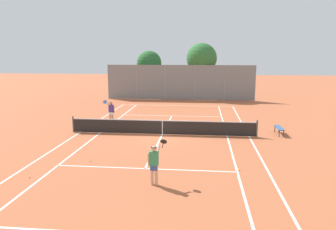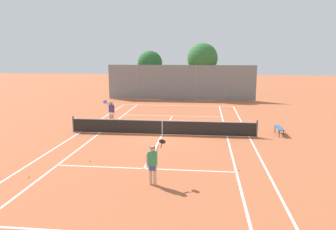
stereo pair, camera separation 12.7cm
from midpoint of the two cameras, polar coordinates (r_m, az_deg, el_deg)
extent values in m
plane|color=#B25B38|center=(21.16, -0.83, -3.40)|extent=(120.00, 120.00, 0.00)
cube|color=silver|center=(32.77, 1.79, 1.66)|extent=(11.00, 0.10, 0.01)
cube|color=silver|center=(22.51, -14.88, -2.90)|extent=(0.10, 23.80, 0.01)
cube|color=silver|center=(21.20, 14.11, -3.70)|extent=(0.10, 23.80, 0.01)
cube|color=silver|center=(22.05, -11.56, -3.03)|extent=(0.10, 23.80, 0.01)
cube|color=silver|center=(21.06, 10.41, -3.65)|extent=(0.10, 23.80, 0.01)
cube|color=silver|center=(15.11, -3.94, -9.29)|extent=(8.26, 0.10, 0.01)
cube|color=silver|center=(27.37, 0.86, -0.14)|extent=(8.26, 0.10, 0.01)
cube|color=silver|center=(21.16, -0.83, -3.39)|extent=(0.10, 12.80, 0.01)
cylinder|color=#474C47|center=(22.56, -16.01, -1.54)|extent=(0.10, 0.10, 1.07)
cylinder|color=#474C47|center=(21.14, 15.39, -2.32)|extent=(0.10, 0.10, 1.07)
cube|color=black|center=(21.05, -0.84, -2.18)|extent=(11.90, 0.02, 0.89)
cube|color=white|center=(20.96, -0.84, -0.96)|extent=(11.90, 0.03, 0.06)
cube|color=white|center=(21.06, -0.84, -2.23)|extent=(0.05, 0.03, 0.89)
cylinder|color=#D8A884|center=(13.24, -2.79, -10.35)|extent=(0.13, 0.13, 0.82)
cylinder|color=#D8A884|center=(13.19, -2.03, -10.42)|extent=(0.13, 0.13, 0.82)
cube|color=#334C8C|center=(13.10, -2.42, -9.04)|extent=(0.30, 0.21, 0.24)
cube|color=#338C59|center=(12.98, -2.43, -7.54)|extent=(0.36, 0.24, 0.56)
sphere|color=#D8A884|center=(12.86, -2.45, -5.89)|extent=(0.22, 0.22, 0.22)
cylinder|color=black|center=(12.84, -2.45, -5.61)|extent=(0.23, 0.23, 0.02)
cylinder|color=#D8A884|center=(13.06, -3.37, -7.71)|extent=(0.08, 0.08, 0.52)
cylinder|color=#D8A884|center=(12.99, -1.72, -6.19)|extent=(0.14, 0.46, 0.35)
cylinder|color=black|center=(13.15, -0.87, -5.24)|extent=(0.06, 0.25, 0.22)
cylinder|color=black|center=(13.23, -0.74, -4.64)|extent=(0.30, 0.23, 0.23)
cylinder|color=tan|center=(24.92, -9.46, -0.42)|extent=(0.13, 0.13, 0.82)
cylinder|color=tan|center=(24.98, -9.84, -0.41)|extent=(0.13, 0.13, 0.82)
cube|color=white|center=(24.89, -9.67, 0.33)|extent=(0.29, 0.20, 0.24)
cube|color=#4C388C|center=(24.83, -9.70, 1.15)|extent=(0.35, 0.23, 0.56)
sphere|color=tan|center=(24.77, -9.73, 2.04)|extent=(0.22, 0.22, 0.22)
cylinder|color=black|center=(24.76, -9.73, 2.19)|extent=(0.23, 0.23, 0.02)
cylinder|color=tan|center=(24.76, -9.22, 1.00)|extent=(0.08, 0.08, 0.52)
cylinder|color=tan|center=(24.70, -10.12, 1.77)|extent=(0.12, 0.46, 0.35)
cylinder|color=#1E4C99|center=(24.48, -10.63, 2.05)|extent=(0.05, 0.25, 0.22)
cylinder|color=#1E4C99|center=(24.36, -10.74, 2.26)|extent=(0.29, 0.22, 0.23)
sphere|color=#D1DB33|center=(29.46, -2.84, 0.68)|extent=(0.07, 0.07, 0.07)
sphere|color=#D1DB33|center=(22.99, -1.58, -2.17)|extent=(0.07, 0.07, 0.07)
sphere|color=#D1DB33|center=(15.19, 12.39, -9.28)|extent=(0.07, 0.07, 0.07)
sphere|color=#D1DB33|center=(16.44, -13.26, -7.77)|extent=(0.07, 0.07, 0.07)
sphere|color=#D1DB33|center=(15.21, -22.89, -9.88)|extent=(0.07, 0.07, 0.07)
cube|color=#33598C|center=(22.23, 18.96, -2.14)|extent=(0.36, 1.50, 0.05)
cylinder|color=#262626|center=(21.65, 18.96, -3.11)|extent=(0.05, 0.05, 0.41)
cylinder|color=#262626|center=(22.86, 18.28, -2.35)|extent=(0.05, 0.05, 0.41)
cylinder|color=#262626|center=(21.71, 19.61, -3.11)|extent=(0.05, 0.05, 0.41)
cylinder|color=#262626|center=(22.92, 18.90, -2.36)|extent=(0.05, 0.05, 0.41)
cylinder|color=gray|center=(38.10, -10.13, 5.72)|extent=(0.08, 0.08, 3.90)
cylinder|color=gray|center=(37.31, -5.26, 5.74)|extent=(0.08, 0.08, 3.90)
cylinder|color=gray|center=(36.78, -0.22, 5.72)|extent=(0.08, 0.08, 3.90)
cylinder|color=gray|center=(36.55, 4.92, 5.64)|extent=(0.08, 0.08, 3.90)
cylinder|color=gray|center=(36.61, 10.09, 5.53)|extent=(0.08, 0.08, 3.90)
cylinder|color=gray|center=(36.97, 15.19, 5.37)|extent=(0.08, 0.08, 3.90)
cube|color=slate|center=(36.63, 2.34, 5.69)|extent=(16.42, 0.02, 3.86)
cylinder|color=brown|center=(39.50, -3.02, 5.37)|extent=(0.24, 0.24, 2.97)
sphere|color=#26602D|center=(39.35, -3.06, 9.01)|extent=(2.93, 2.93, 2.93)
sphere|color=#26602D|center=(39.04, -3.45, 8.45)|extent=(1.66, 1.66, 1.66)
cylinder|color=brown|center=(38.10, 6.03, 5.43)|extent=(0.20, 0.20, 3.37)
sphere|color=#2D6B33|center=(37.94, 6.12, 9.79)|extent=(3.46, 3.46, 3.46)
sphere|color=#2D6B33|center=(38.05, 5.92, 9.15)|extent=(2.47, 2.47, 2.47)
camera|label=1|loc=(0.06, -89.84, 0.03)|focal=35.00mm
camera|label=2|loc=(0.06, 90.16, -0.03)|focal=35.00mm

